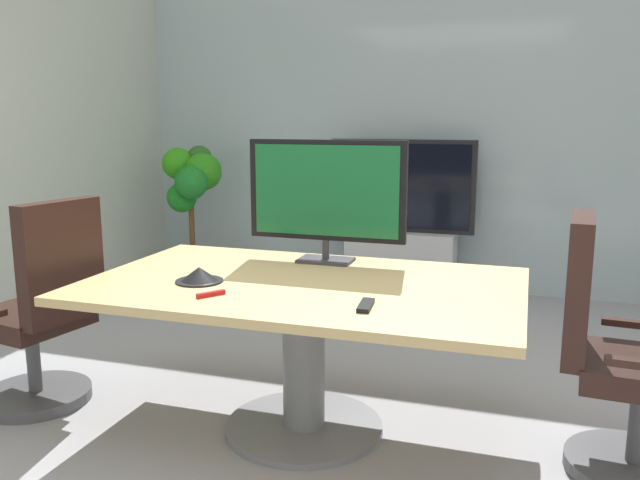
{
  "coord_description": "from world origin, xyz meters",
  "views": [
    {
      "loc": [
        0.9,
        -2.46,
        1.49
      ],
      "look_at": [
        -0.07,
        0.53,
        0.89
      ],
      "focal_mm": 36.24,
      "sensor_mm": 36.0,
      "label": 1
    }
  ],
  "objects_px": {
    "conference_table": "(304,318)",
    "wall_display_unit": "(401,243)",
    "office_chair_left": "(43,322)",
    "conference_phone": "(199,275)",
    "remote_control": "(366,305)",
    "tv_monitor": "(326,194)",
    "potted_plant": "(192,196)",
    "office_chair_right": "(617,369)"
  },
  "relations": [
    {
      "from": "conference_table",
      "to": "tv_monitor",
      "type": "bearing_deg",
      "value": 93.43
    },
    {
      "from": "tv_monitor",
      "to": "conference_phone",
      "type": "relative_size",
      "value": 3.82
    },
    {
      "from": "office_chair_left",
      "to": "office_chair_right",
      "type": "relative_size",
      "value": 1.0
    },
    {
      "from": "tv_monitor",
      "to": "potted_plant",
      "type": "distance_m",
      "value": 2.64
    },
    {
      "from": "tv_monitor",
      "to": "wall_display_unit",
      "type": "xyz_separation_m",
      "value": [
        -0.0,
        2.11,
        -0.66
      ]
    },
    {
      "from": "potted_plant",
      "to": "conference_phone",
      "type": "relative_size",
      "value": 5.64
    },
    {
      "from": "office_chair_right",
      "to": "remote_control",
      "type": "xyz_separation_m",
      "value": [
        -0.99,
        -0.38,
        0.29
      ]
    },
    {
      "from": "tv_monitor",
      "to": "potted_plant",
      "type": "height_order",
      "value": "tv_monitor"
    },
    {
      "from": "wall_display_unit",
      "to": "potted_plant",
      "type": "relative_size",
      "value": 1.06
    },
    {
      "from": "office_chair_left",
      "to": "potted_plant",
      "type": "distance_m",
      "value": 2.54
    },
    {
      "from": "conference_table",
      "to": "conference_phone",
      "type": "xyz_separation_m",
      "value": [
        -0.45,
        -0.16,
        0.21
      ]
    },
    {
      "from": "office_chair_right",
      "to": "wall_display_unit",
      "type": "xyz_separation_m",
      "value": [
        -1.39,
        2.48,
        -0.01
      ]
    },
    {
      "from": "office_chair_left",
      "to": "potted_plant",
      "type": "height_order",
      "value": "potted_plant"
    },
    {
      "from": "conference_table",
      "to": "office_chair_right",
      "type": "xyz_separation_m",
      "value": [
        1.36,
        0.06,
        -0.1
      ]
    },
    {
      "from": "conference_table",
      "to": "wall_display_unit",
      "type": "height_order",
      "value": "wall_display_unit"
    },
    {
      "from": "tv_monitor",
      "to": "remote_control",
      "type": "bearing_deg",
      "value": -61.81
    },
    {
      "from": "office_chair_left",
      "to": "remote_control",
      "type": "distance_m",
      "value": 1.77
    },
    {
      "from": "office_chair_left",
      "to": "tv_monitor",
      "type": "distance_m",
      "value": 1.6
    },
    {
      "from": "office_chair_right",
      "to": "remote_control",
      "type": "height_order",
      "value": "office_chair_right"
    },
    {
      "from": "potted_plant",
      "to": "remote_control",
      "type": "xyz_separation_m",
      "value": [
        2.23,
        -2.63,
        -0.06
      ]
    },
    {
      "from": "conference_table",
      "to": "office_chair_left",
      "type": "xyz_separation_m",
      "value": [
        -1.36,
        -0.16,
        -0.1
      ]
    },
    {
      "from": "tv_monitor",
      "to": "remote_control",
      "type": "relative_size",
      "value": 4.94
    },
    {
      "from": "conference_phone",
      "to": "remote_control",
      "type": "distance_m",
      "value": 0.85
    },
    {
      "from": "conference_phone",
      "to": "remote_control",
      "type": "height_order",
      "value": "conference_phone"
    },
    {
      "from": "wall_display_unit",
      "to": "conference_phone",
      "type": "xyz_separation_m",
      "value": [
        -0.43,
        -2.7,
        0.33
      ]
    },
    {
      "from": "conference_table",
      "to": "wall_display_unit",
      "type": "distance_m",
      "value": 2.55
    },
    {
      "from": "office_chair_left",
      "to": "remote_control",
      "type": "bearing_deg",
      "value": 94.84
    },
    {
      "from": "wall_display_unit",
      "to": "potted_plant",
      "type": "height_order",
      "value": "wall_display_unit"
    },
    {
      "from": "conference_table",
      "to": "office_chair_left",
      "type": "distance_m",
      "value": 1.38
    },
    {
      "from": "conference_phone",
      "to": "remote_control",
      "type": "xyz_separation_m",
      "value": [
        0.83,
        -0.16,
        -0.02
      ]
    },
    {
      "from": "office_chair_left",
      "to": "potted_plant",
      "type": "relative_size",
      "value": 0.88
    },
    {
      "from": "office_chair_left",
      "to": "tv_monitor",
      "type": "xyz_separation_m",
      "value": [
        1.34,
        0.6,
        0.64
      ]
    },
    {
      "from": "potted_plant",
      "to": "wall_display_unit",
      "type": "bearing_deg",
      "value": 7.35
    },
    {
      "from": "conference_table",
      "to": "conference_phone",
      "type": "height_order",
      "value": "conference_phone"
    },
    {
      "from": "potted_plant",
      "to": "remote_control",
      "type": "height_order",
      "value": "potted_plant"
    },
    {
      "from": "potted_plant",
      "to": "office_chair_right",
      "type": "bearing_deg",
      "value": -34.87
    },
    {
      "from": "office_chair_left",
      "to": "conference_phone",
      "type": "distance_m",
      "value": 0.96
    },
    {
      "from": "conference_table",
      "to": "tv_monitor",
      "type": "xyz_separation_m",
      "value": [
        -0.03,
        0.44,
        0.54
      ]
    },
    {
      "from": "wall_display_unit",
      "to": "conference_table",
      "type": "bearing_deg",
      "value": -89.35
    },
    {
      "from": "conference_table",
      "to": "wall_display_unit",
      "type": "xyz_separation_m",
      "value": [
        -0.03,
        2.54,
        -0.12
      ]
    },
    {
      "from": "office_chair_left",
      "to": "office_chair_right",
      "type": "bearing_deg",
      "value": 104.71
    },
    {
      "from": "office_chair_right",
      "to": "wall_display_unit",
      "type": "distance_m",
      "value": 2.84
    }
  ]
}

